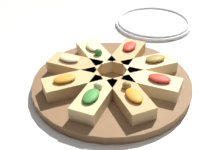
# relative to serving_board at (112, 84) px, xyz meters

# --- Properties ---
(ground_plane) EXTENTS (3.00, 3.00, 0.00)m
(ground_plane) POSITION_rel_serving_board_xyz_m (0.00, 0.00, -0.01)
(ground_plane) COLOR silver
(serving_board) EXTENTS (0.38, 0.38, 0.02)m
(serving_board) POSITION_rel_serving_board_xyz_m (0.00, 0.00, 0.00)
(serving_board) COLOR brown
(serving_board) RESTS_ON ground_plane
(focaccia_slice_0) EXTENTS (0.11, 0.14, 0.05)m
(focaccia_slice_0) POSITION_rel_serving_board_xyz_m (-0.05, -0.09, 0.03)
(focaccia_slice_0) COLOR #DBB775
(focaccia_slice_0) RESTS_ON serving_board
(focaccia_slice_1) EXTENTS (0.09, 0.14, 0.05)m
(focaccia_slice_1) POSITION_rel_serving_board_xyz_m (0.03, -0.09, 0.03)
(focaccia_slice_1) COLOR tan
(focaccia_slice_1) RESTS_ON serving_board
(focaccia_slice_2) EXTENTS (0.14, 0.11, 0.04)m
(focaccia_slice_2) POSITION_rel_serving_board_xyz_m (0.09, -0.05, 0.03)
(focaccia_slice_2) COLOR #E5C689
(focaccia_slice_2) RESTS_ON serving_board
(focaccia_slice_3) EXTENTS (0.14, 0.09, 0.04)m
(focaccia_slice_3) POSITION_rel_serving_board_xyz_m (0.10, 0.02, 0.03)
(focaccia_slice_3) COLOR #E5C689
(focaccia_slice_3) RESTS_ON serving_board
(focaccia_slice_4) EXTENTS (0.11, 0.14, 0.04)m
(focaccia_slice_4) POSITION_rel_serving_board_xyz_m (0.05, 0.08, 0.03)
(focaccia_slice_4) COLOR tan
(focaccia_slice_4) RESTS_ON serving_board
(focaccia_slice_5) EXTENTS (0.10, 0.14, 0.05)m
(focaccia_slice_5) POSITION_rel_serving_board_xyz_m (-0.03, 0.09, 0.03)
(focaccia_slice_5) COLOR #E5C689
(focaccia_slice_5) RESTS_ON serving_board
(focaccia_slice_6) EXTENTS (0.14, 0.11, 0.04)m
(focaccia_slice_6) POSITION_rel_serving_board_xyz_m (-0.09, 0.05, 0.03)
(focaccia_slice_6) COLOR tan
(focaccia_slice_6) RESTS_ON serving_board
(focaccia_slice_7) EXTENTS (0.14, 0.09, 0.04)m
(focaccia_slice_7) POSITION_rel_serving_board_xyz_m (-0.09, -0.03, 0.03)
(focaccia_slice_7) COLOR tan
(focaccia_slice_7) RESTS_ON serving_board
(plate_right) EXTENTS (0.25, 0.25, 0.02)m
(plate_right) POSITION_rel_serving_board_xyz_m (0.18, 0.33, -0.00)
(plate_right) COLOR white
(plate_right) RESTS_ON ground_plane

